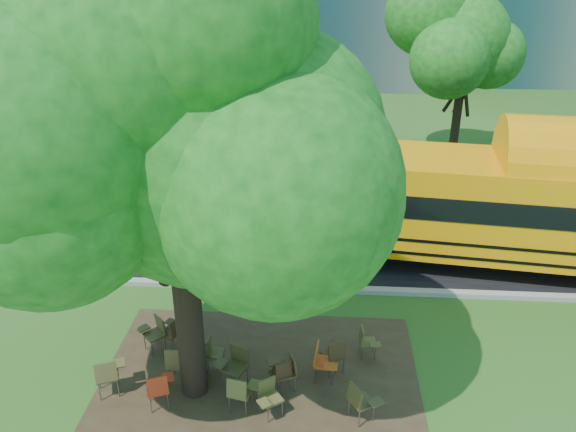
# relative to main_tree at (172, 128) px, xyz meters

# --- Properties ---
(ground) EXTENTS (160.00, 160.00, 0.00)m
(ground) POSITION_rel_main_tree_xyz_m (0.36, 1.17, -5.87)
(ground) COLOR #234D18
(ground) RESTS_ON ground
(dirt_patch) EXTENTS (7.00, 4.50, 0.03)m
(dirt_patch) POSITION_rel_main_tree_xyz_m (1.36, 0.67, -5.86)
(dirt_patch) COLOR #382819
(dirt_patch) RESTS_ON ground
(asphalt_road) EXTENTS (80.00, 8.00, 0.04)m
(asphalt_road) POSITION_rel_main_tree_xyz_m (0.36, 8.17, -5.85)
(asphalt_road) COLOR black
(asphalt_road) RESTS_ON ground
(kerb_near) EXTENTS (80.00, 0.25, 0.14)m
(kerb_near) POSITION_rel_main_tree_xyz_m (0.36, 4.17, -5.80)
(kerb_near) COLOR gray
(kerb_near) RESTS_ON ground
(kerb_far) EXTENTS (80.00, 0.25, 0.14)m
(kerb_far) POSITION_rel_main_tree_xyz_m (0.36, 12.27, -5.80)
(kerb_far) COLOR gray
(kerb_far) RESTS_ON ground
(bg_tree_2) EXTENTS (4.80, 4.80, 6.62)m
(bg_tree_2) POSITION_rel_main_tree_xyz_m (-4.64, 17.17, -1.66)
(bg_tree_2) COLOR black
(bg_tree_2) RESTS_ON ground
(bg_tree_3) EXTENTS (5.60, 5.60, 7.84)m
(bg_tree_3) POSITION_rel_main_tree_xyz_m (8.36, 15.17, -0.84)
(bg_tree_3) COLOR black
(bg_tree_3) RESTS_ON ground
(main_tree) EXTENTS (7.20, 7.20, 9.49)m
(main_tree) POSITION_rel_main_tree_xyz_m (0.00, 0.00, 0.00)
(main_tree) COLOR black
(main_tree) RESTS_ON ground
(school_bus) EXTENTS (13.88, 4.55, 3.34)m
(school_bus) POSITION_rel_main_tree_xyz_m (8.72, 5.94, -3.94)
(school_bus) COLOR orange
(school_bus) RESTS_ON ground
(chair_0) EXTENTS (0.66, 0.75, 0.97)m
(chair_0) POSITION_rel_main_tree_xyz_m (-1.77, -0.26, -5.28)
(chair_0) COLOR brown
(chair_0) RESTS_ON ground
(chair_1) EXTENTS (0.63, 0.57, 0.97)m
(chair_1) POSITION_rel_main_tree_xyz_m (-0.37, 0.22, -5.27)
(chair_1) COLOR brown
(chair_1) RESTS_ON ground
(chair_2) EXTENTS (0.61, 0.70, 0.89)m
(chair_2) POSITION_rel_main_tree_xyz_m (-0.60, -0.55, -5.32)
(chair_2) COLOR red
(chair_2) RESTS_ON ground
(chair_3) EXTENTS (0.79, 0.62, 0.97)m
(chair_3) POSITION_rel_main_tree_xyz_m (0.85, 0.27, -5.27)
(chair_3) COLOR #443D1D
(chair_3) RESTS_ON ground
(chair_4) EXTENTS (0.68, 0.54, 0.91)m
(chair_4) POSITION_rel_main_tree_xyz_m (1.09, -0.54, -5.31)
(chair_4) COLOR brown
(chair_4) RESTS_ON ground
(chair_5) EXTENTS (0.56, 0.71, 0.85)m
(chair_5) POSITION_rel_main_tree_xyz_m (1.66, -0.58, -5.35)
(chair_5) COLOR brown
(chair_5) RESTS_ON ground
(chair_6) EXTENTS (0.70, 0.62, 0.90)m
(chair_6) POSITION_rel_main_tree_xyz_m (1.97, 0.21, -5.32)
(chair_6) COLOR #483219
(chair_6) RESTS_ON ground
(chair_7) EXTENTS (0.76, 0.61, 0.91)m
(chair_7) POSITION_rel_main_tree_xyz_m (3.51, -0.64, -5.31)
(chair_7) COLOR #463D1E
(chair_7) RESTS_ON ground
(chair_8) EXTENTS (0.55, 0.70, 0.86)m
(chair_8) POSITION_rel_main_tree_xyz_m (-0.82, 1.39, -5.34)
(chair_8) COLOR #402D17
(chair_8) RESTS_ON ground
(chair_9) EXTENTS (0.77, 0.61, 0.90)m
(chair_9) POSITION_rel_main_tree_xyz_m (-1.21, 1.32, -5.32)
(chair_9) COLOR #4F4322
(chair_9) RESTS_ON ground
(chair_10) EXTENTS (0.46, 0.57, 0.78)m
(chair_10) POSITION_rel_main_tree_xyz_m (0.25, 0.76, -5.39)
(chair_10) COLOR #4A4620
(chair_10) RESTS_ON ground
(chair_11) EXTENTS (0.55, 0.67, 0.82)m
(chair_11) POSITION_rel_main_tree_xyz_m (1.89, 0.13, -5.37)
(chair_11) COLOR #422917
(chair_11) RESTS_ON ground
(chair_12) EXTENTS (0.55, 0.64, 0.93)m
(chair_12) POSITION_rel_main_tree_xyz_m (2.73, 0.51, -5.30)
(chair_12) COLOR #B74813
(chair_12) RESTS_ON ground
(chair_13) EXTENTS (0.62, 0.75, 0.93)m
(chair_13) POSITION_rel_main_tree_xyz_m (3.01, 0.78, -5.30)
(chair_13) COLOR #3E2C16
(chair_13) RESTS_ON ground
(chair_14) EXTENTS (0.50, 0.53, 0.80)m
(chair_14) POSITION_rel_main_tree_xyz_m (3.74, 1.36, -5.38)
(chair_14) COLOR #4D4A21
(chair_14) RESTS_ON ground
(chair_15) EXTENTS (0.52, 0.66, 0.81)m
(chair_15) POSITION_rel_main_tree_xyz_m (-0.06, 0.41, -5.38)
(chair_15) COLOR #4F4622
(chair_15) RESTS_ON ground
(black_car) EXTENTS (4.10, 2.67, 1.30)m
(black_car) POSITION_rel_main_tree_xyz_m (-4.36, 7.37, -5.22)
(black_car) COLOR black
(black_car) RESTS_ON ground
(bg_car_red) EXTENTS (4.42, 2.24, 1.20)m
(bg_car_red) POSITION_rel_main_tree_xyz_m (-7.59, 10.85, -5.27)
(bg_car_red) COLOR maroon
(bg_car_red) RESTS_ON ground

